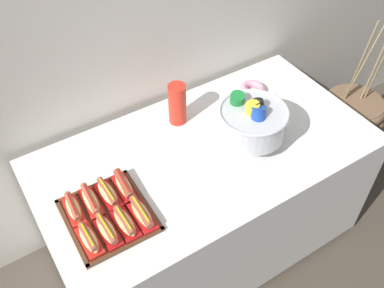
{
  "coord_description": "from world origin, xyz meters",
  "views": [
    {
      "loc": [
        -0.81,
        -1.15,
        2.24
      ],
      "look_at": [
        -0.04,
        0.06,
        0.79
      ],
      "focal_mm": 40.83,
      "sensor_mm": 36.0,
      "label": 1
    }
  ],
  "objects_px": {
    "hot_dog_2": "(125,222)",
    "hot_dog_4": "(73,209)",
    "hot_dog_5": "(91,201)",
    "hot_dog_6": "(108,193)",
    "buffet_table": "(205,198)",
    "serving_tray": "(108,216)",
    "hot_dog_7": "(124,186)",
    "cup_stack": "(177,104)",
    "donut": "(252,89)",
    "punch_bowl": "(252,121)",
    "floor_vase": "(346,128)",
    "hot_dog_0": "(89,239)",
    "hot_dog_3": "(142,214)",
    "hot_dog_1": "(107,230)"
  },
  "relations": [
    {
      "from": "floor_vase",
      "to": "hot_dog_1",
      "type": "bearing_deg",
      "value": -171.44
    },
    {
      "from": "buffet_table",
      "to": "hot_dog_1",
      "type": "height_order",
      "value": "hot_dog_1"
    },
    {
      "from": "hot_dog_5",
      "to": "punch_bowl",
      "type": "distance_m",
      "value": 0.79
    },
    {
      "from": "hot_dog_6",
      "to": "donut",
      "type": "xyz_separation_m",
      "value": [
        0.95,
        0.24,
        -0.01
      ]
    },
    {
      "from": "hot_dog_1",
      "to": "punch_bowl",
      "type": "distance_m",
      "value": 0.8
    },
    {
      "from": "floor_vase",
      "to": "hot_dog_2",
      "type": "xyz_separation_m",
      "value": [
        -1.72,
        -0.27,
        0.58
      ]
    },
    {
      "from": "hot_dog_6",
      "to": "hot_dog_5",
      "type": "bearing_deg",
      "value": 178.83
    },
    {
      "from": "hot_dog_4",
      "to": "punch_bowl",
      "type": "relative_size",
      "value": 0.51
    },
    {
      "from": "hot_dog_5",
      "to": "serving_tray",
      "type": "bearing_deg",
      "value": -66.73
    },
    {
      "from": "hot_dog_0",
      "to": "hot_dog_1",
      "type": "bearing_deg",
      "value": -1.17
    },
    {
      "from": "hot_dog_3",
      "to": "hot_dog_5",
      "type": "relative_size",
      "value": 0.98
    },
    {
      "from": "floor_vase",
      "to": "hot_dog_7",
      "type": "distance_m",
      "value": 1.75
    },
    {
      "from": "hot_dog_7",
      "to": "hot_dog_3",
      "type": "bearing_deg",
      "value": -91.17
    },
    {
      "from": "hot_dog_6",
      "to": "hot_dog_4",
      "type": "bearing_deg",
      "value": 178.83
    },
    {
      "from": "donut",
      "to": "hot_dog_6",
      "type": "bearing_deg",
      "value": -165.81
    },
    {
      "from": "punch_bowl",
      "to": "donut",
      "type": "xyz_separation_m",
      "value": [
        0.24,
        0.29,
        -0.12
      ]
    },
    {
      "from": "hot_dog_0",
      "to": "hot_dog_2",
      "type": "relative_size",
      "value": 0.94
    },
    {
      "from": "hot_dog_7",
      "to": "buffet_table",
      "type": "bearing_deg",
      "value": 2.14
    },
    {
      "from": "floor_vase",
      "to": "hot_dog_1",
      "type": "relative_size",
      "value": 6.3
    },
    {
      "from": "hot_dog_3",
      "to": "hot_dog_7",
      "type": "distance_m",
      "value": 0.17
    },
    {
      "from": "hot_dog_7",
      "to": "cup_stack",
      "type": "height_order",
      "value": "cup_stack"
    },
    {
      "from": "serving_tray",
      "to": "hot_dog_6",
      "type": "xyz_separation_m",
      "value": [
        0.04,
        0.08,
        0.03
      ]
    },
    {
      "from": "serving_tray",
      "to": "hot_dog_5",
      "type": "bearing_deg",
      "value": 113.27
    },
    {
      "from": "hot_dog_5",
      "to": "hot_dog_6",
      "type": "relative_size",
      "value": 1.08
    },
    {
      "from": "hot_dog_7",
      "to": "donut",
      "type": "distance_m",
      "value": 0.91
    },
    {
      "from": "hot_dog_7",
      "to": "punch_bowl",
      "type": "height_order",
      "value": "punch_bowl"
    },
    {
      "from": "punch_bowl",
      "to": "serving_tray",
      "type": "bearing_deg",
      "value": -177.77
    },
    {
      "from": "hot_dog_1",
      "to": "hot_dog_5",
      "type": "height_order",
      "value": "same"
    },
    {
      "from": "hot_dog_4",
      "to": "hot_dog_5",
      "type": "bearing_deg",
      "value": -1.17
    },
    {
      "from": "hot_dog_5",
      "to": "hot_dog_6",
      "type": "bearing_deg",
      "value": -1.17
    },
    {
      "from": "floor_vase",
      "to": "hot_dog_4",
      "type": "bearing_deg",
      "value": -176.82
    },
    {
      "from": "floor_vase",
      "to": "donut",
      "type": "xyz_separation_m",
      "value": [
        -0.77,
        0.13,
        0.57
      ]
    },
    {
      "from": "buffet_table",
      "to": "hot_dog_4",
      "type": "xyz_separation_m",
      "value": [
        -0.65,
        -0.01,
        0.4
      ]
    },
    {
      "from": "serving_tray",
      "to": "hot_dog_2",
      "type": "bearing_deg",
      "value": -66.73
    },
    {
      "from": "buffet_table",
      "to": "punch_bowl",
      "type": "bearing_deg",
      "value": -18.41
    },
    {
      "from": "hot_dog_6",
      "to": "buffet_table",
      "type": "bearing_deg",
      "value": 1.65
    },
    {
      "from": "hot_dog_5",
      "to": "cup_stack",
      "type": "relative_size",
      "value": 0.83
    },
    {
      "from": "buffet_table",
      "to": "donut",
      "type": "distance_m",
      "value": 0.63
    },
    {
      "from": "buffet_table",
      "to": "floor_vase",
      "type": "bearing_deg",
      "value": 4.35
    },
    {
      "from": "hot_dog_0",
      "to": "hot_dog_3",
      "type": "xyz_separation_m",
      "value": [
        0.22,
        -0.0,
        0.0
      ]
    },
    {
      "from": "hot_dog_2",
      "to": "serving_tray",
      "type": "bearing_deg",
      "value": 113.27
    },
    {
      "from": "hot_dog_0",
      "to": "hot_dog_1",
      "type": "xyz_separation_m",
      "value": [
        0.07,
        -0.0,
        0.0
      ]
    },
    {
      "from": "hot_dog_6",
      "to": "hot_dog_7",
      "type": "xyz_separation_m",
      "value": [
        0.07,
        -0.0,
        0.0
      ]
    },
    {
      "from": "hot_dog_2",
      "to": "hot_dog_4",
      "type": "height_order",
      "value": "hot_dog_4"
    },
    {
      "from": "hot_dog_7",
      "to": "hot_dog_4",
      "type": "bearing_deg",
      "value": 178.83
    },
    {
      "from": "serving_tray",
      "to": "cup_stack",
      "type": "xyz_separation_m",
      "value": [
        0.54,
        0.34,
        0.1
      ]
    },
    {
      "from": "buffet_table",
      "to": "serving_tray",
      "type": "height_order",
      "value": "serving_tray"
    },
    {
      "from": "hot_dog_5",
      "to": "floor_vase",
      "type": "bearing_deg",
      "value": 3.37
    },
    {
      "from": "buffet_table",
      "to": "donut",
      "type": "bearing_deg",
      "value": 26.83
    },
    {
      "from": "hot_dog_4",
      "to": "hot_dog_7",
      "type": "distance_m",
      "value": 0.23
    }
  ]
}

